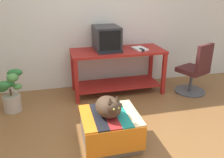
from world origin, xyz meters
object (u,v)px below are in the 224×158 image
at_px(potted_plant, 10,92).
at_px(office_chair, 195,72).
at_px(desk, 118,64).
at_px(keyboard, 110,52).
at_px(cat, 109,107).
at_px(book, 140,49).
at_px(ottoman_with_blanket, 110,129).
at_px(tv_monitor, 107,38).
at_px(stapler, 142,50).

distance_m(potted_plant, office_chair, 2.98).
xyz_separation_m(desk, keyboard, (-0.16, -0.15, 0.25)).
relative_size(keyboard, cat, 0.93).
height_order(desk, book, book).
distance_m(cat, potted_plant, 1.70).
bearing_deg(desk, ottoman_with_blanket, -108.76).
bearing_deg(desk, tv_monitor, 146.99).
height_order(desk, keyboard, keyboard).
height_order(desk, potted_plant, desk).
height_order(ottoman_with_blanket, stapler, stapler).
height_order(tv_monitor, ottoman_with_blanket, tv_monitor).
relative_size(tv_monitor, stapler, 4.78).
xyz_separation_m(desk, potted_plant, (-1.71, -0.30, -0.22)).
bearing_deg(tv_monitor, book, -16.17).
xyz_separation_m(keyboard, stapler, (0.54, -0.01, 0.01)).
bearing_deg(cat, desk, 59.89).
distance_m(tv_monitor, keyboard, 0.31).
xyz_separation_m(book, office_chair, (0.90, -0.33, -0.38)).
height_order(tv_monitor, stapler, tv_monitor).
distance_m(book, cat, 1.67).
xyz_separation_m(desk, stapler, (0.37, -0.15, 0.26)).
bearing_deg(book, desk, 163.13).
bearing_deg(book, potted_plant, 176.99).
distance_m(tv_monitor, book, 0.58).
xyz_separation_m(potted_plant, office_chair, (2.98, -0.07, 0.08)).
relative_size(desk, cat, 3.63).
relative_size(ottoman_with_blanket, office_chair, 0.74).
height_order(keyboard, book, book).
bearing_deg(stapler, book, 81.15).
height_order(desk, ottoman_with_blanket, desk).
relative_size(cat, office_chair, 0.48).
bearing_deg(cat, book, 47.08).
bearing_deg(book, stapler, -100.12).
xyz_separation_m(keyboard, book, (0.54, 0.10, 0.00)).
bearing_deg(keyboard, ottoman_with_blanket, -107.32).
bearing_deg(tv_monitor, cat, -102.13).
bearing_deg(keyboard, book, 6.75).
distance_m(desk, ottoman_with_blanket, 1.53).
distance_m(cat, stapler, 1.58).
bearing_deg(potted_plant, keyboard, 5.71).
height_order(tv_monitor, cat, tv_monitor).
relative_size(tv_monitor, keyboard, 1.32).
xyz_separation_m(desk, cat, (-0.48, -1.46, -0.01)).
distance_m(ottoman_with_blanket, cat, 0.32).
relative_size(desk, tv_monitor, 2.97).
xyz_separation_m(book, ottoman_with_blanket, (-0.84, -1.37, -0.58)).
distance_m(keyboard, cat, 1.37).
bearing_deg(potted_plant, tv_monitor, 14.74).
relative_size(keyboard, stapler, 3.64).
bearing_deg(ottoman_with_blanket, potted_plant, 138.07).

